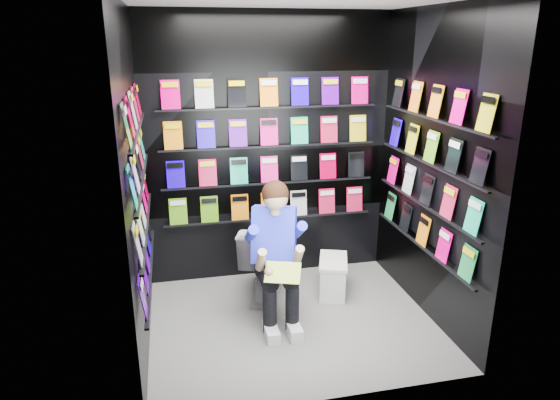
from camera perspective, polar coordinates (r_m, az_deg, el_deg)
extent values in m
plane|color=slate|center=(4.45, 1.41, -13.73)|extent=(2.40, 2.40, 0.00)
plane|color=white|center=(3.80, 1.73, 21.91)|extent=(2.40, 2.40, 0.00)
cube|color=black|center=(4.87, -1.31, 5.67)|extent=(2.40, 0.04, 2.60)
cube|color=black|center=(3.01, 6.16, -2.31)|extent=(2.40, 0.04, 2.60)
cube|color=black|center=(3.83, -16.17, 1.49)|extent=(0.04, 2.00, 2.60)
cube|color=black|center=(4.37, 17.04, 3.41)|extent=(0.04, 2.00, 2.60)
imported|color=white|center=(4.71, -1.67, -6.76)|extent=(0.64, 0.85, 0.73)
cube|color=silver|center=(4.85, 6.05, -8.84)|extent=(0.36, 0.48, 0.32)
cube|color=silver|center=(4.77, 6.12, -6.95)|extent=(0.39, 0.51, 0.03)
cube|color=green|center=(3.98, 0.32, -8.29)|extent=(0.32, 0.25, 0.12)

